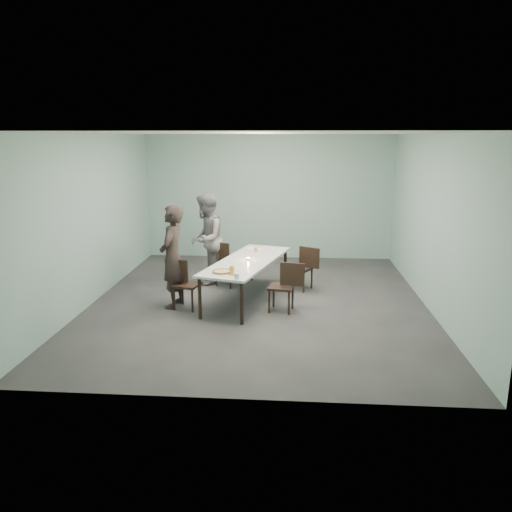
# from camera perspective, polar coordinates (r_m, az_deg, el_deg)

# --- Properties ---
(ground) EXTENTS (7.00, 7.00, 0.00)m
(ground) POSITION_cam_1_polar(r_m,az_deg,el_deg) (9.17, 0.28, -5.22)
(ground) COLOR #333335
(ground) RESTS_ON ground
(room_shell) EXTENTS (6.02, 7.02, 3.01)m
(room_shell) POSITION_cam_1_polar(r_m,az_deg,el_deg) (8.74, 0.29, 7.46)
(room_shell) COLOR #8EB3AF
(room_shell) RESTS_ON ground
(table) EXTENTS (1.56, 2.75, 0.75)m
(table) POSITION_cam_1_polar(r_m,az_deg,el_deg) (9.10, -1.03, -0.82)
(table) COLOR white
(table) RESTS_ON ground
(chair_near_left) EXTENTS (0.65, 0.50, 0.87)m
(chair_near_left) POSITION_cam_1_polar(r_m,az_deg,el_deg) (8.79, -8.39, -2.78)
(chair_near_left) COLOR black
(chair_near_left) RESTS_ON ground
(chair_far_left) EXTENTS (0.65, 0.57, 0.87)m
(chair_far_left) POSITION_cam_1_polar(r_m,az_deg,el_deg) (10.08, -3.56, -0.56)
(chair_far_left) COLOR black
(chair_far_left) RESTS_ON ground
(chair_near_right) EXTENTS (0.64, 0.49, 0.87)m
(chair_near_right) POSITION_cam_1_polar(r_m,az_deg,el_deg) (8.54, 3.44, -3.14)
(chair_near_right) COLOR black
(chair_near_right) RESTS_ON ground
(chair_far_right) EXTENTS (0.65, 0.57, 0.87)m
(chair_far_right) POSITION_cam_1_polar(r_m,az_deg,el_deg) (9.77, 5.51, -1.04)
(chair_far_right) COLOR black
(chair_far_right) RESTS_ON ground
(diner_near) EXTENTS (0.50, 0.70, 1.81)m
(diner_near) POSITION_cam_1_polar(r_m,az_deg,el_deg) (8.80, -9.52, -0.08)
(diner_near) COLOR black
(diner_near) RESTS_ON ground
(diner_far) EXTENTS (0.74, 0.93, 1.84)m
(diner_far) POSITION_cam_1_polar(r_m,az_deg,el_deg) (10.15, -5.71, 1.93)
(diner_far) COLOR slate
(diner_far) RESTS_ON ground
(pizza) EXTENTS (0.34, 0.34, 0.04)m
(pizza) POSITION_cam_1_polar(r_m,az_deg,el_deg) (8.26, -3.91, -1.80)
(pizza) COLOR white
(pizza) RESTS_ON table
(side_plate) EXTENTS (0.18, 0.18, 0.01)m
(side_plate) POSITION_cam_1_polar(r_m,az_deg,el_deg) (8.55, -1.86, -1.33)
(side_plate) COLOR white
(side_plate) RESTS_ON table
(beer_glass) EXTENTS (0.08, 0.08, 0.15)m
(beer_glass) POSITION_cam_1_polar(r_m,az_deg,el_deg) (8.11, -2.78, -1.66)
(beer_glass) COLOR gold
(beer_glass) RESTS_ON table
(water_tumbler) EXTENTS (0.08, 0.08, 0.09)m
(water_tumbler) POSITION_cam_1_polar(r_m,az_deg,el_deg) (7.89, -2.21, -2.31)
(water_tumbler) COLOR silver
(water_tumbler) RESTS_ON table
(tealight) EXTENTS (0.06, 0.06, 0.05)m
(tealight) POSITION_cam_1_polar(r_m,az_deg,el_deg) (9.08, -0.90, -0.36)
(tealight) COLOR silver
(tealight) RESTS_ON table
(amber_tumbler) EXTENTS (0.07, 0.07, 0.08)m
(amber_tumbler) POSITION_cam_1_polar(r_m,az_deg,el_deg) (9.75, -0.04, 0.73)
(amber_tumbler) COLOR gold
(amber_tumbler) RESTS_ON table
(menu) EXTENTS (0.35, 0.29, 0.01)m
(menu) POSITION_cam_1_polar(r_m,az_deg,el_deg) (10.00, -0.22, 0.84)
(menu) COLOR silver
(menu) RESTS_ON table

